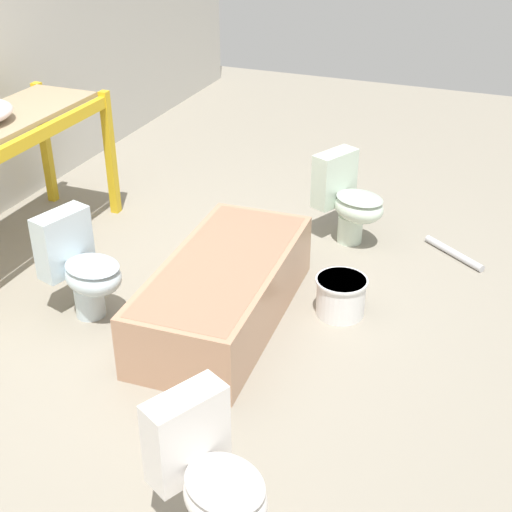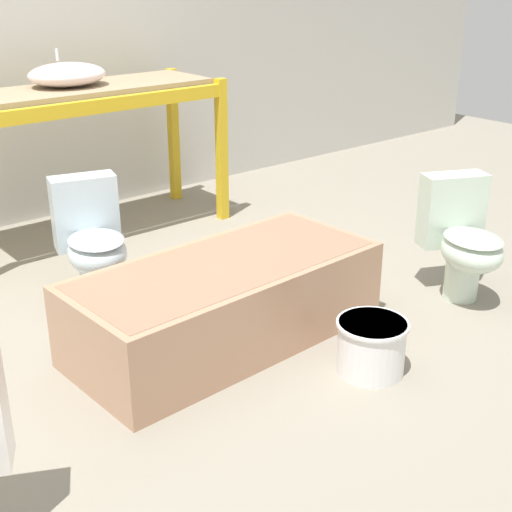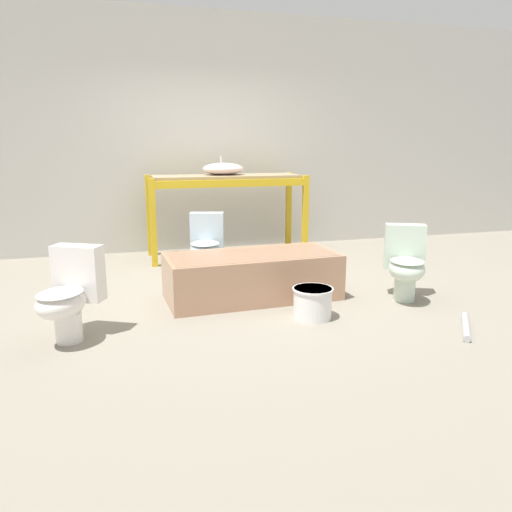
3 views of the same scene
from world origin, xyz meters
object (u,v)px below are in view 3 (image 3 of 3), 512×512
Objects in this scene: toilet_near at (406,263)px; bucket_white at (313,302)px; sink_basin at (223,169)px; toilet_extra at (206,245)px; toilet_far at (69,294)px; bathtub_main at (252,273)px.

toilet_near reaches higher than bucket_white.
sink_basin reaches higher than toilet_extra.
toilet_far is 2.02× the size of bucket_white.
sink_basin is at bearing 83.18° from bathtub_main.
sink_basin reaches higher than toilet_near.
bathtub_main is 0.79m from bucket_white.
sink_basin reaches higher than toilet_far.
bathtub_main is (-0.15, -1.94, -0.90)m from sink_basin.
toilet_extra is (-0.28, 0.90, 0.11)m from bathtub_main.
toilet_extra is (-1.68, 1.35, 0.00)m from toilet_near.
toilet_near is 3.01m from toilet_far.
sink_basin reaches higher than bathtub_main.
bathtub_main reaches higher than bucket_white.
sink_basin is at bearing 83.03° from toilet_far.
sink_basin reaches higher than bucket_white.
toilet_far is (-3.01, -0.20, 0.00)m from toilet_near.
toilet_near and toilet_extra have the same top height.
toilet_extra is at bearing 166.56° from toilet_near.
toilet_far is at bearing -150.86° from toilet_near.
bathtub_main is 2.36× the size of toilet_far.
toilet_extra is 1.73m from bucket_white.
sink_basin is 2.14m from bathtub_main.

